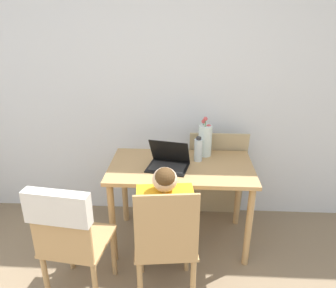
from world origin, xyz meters
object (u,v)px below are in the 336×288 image
flower_vase (205,140)px  water_bottle (198,150)px  laptop (168,161)px  chair_occupied (166,244)px  chair_spare (67,229)px  person_seated (165,214)px

flower_vase → water_bottle: bearing=-116.9°
flower_vase → laptop: bearing=-140.4°
chair_occupied → chair_spare: chair_spare is taller
chair_spare → person_seated: 0.62m
chair_spare → water_bottle: water_bottle is taller
chair_spare → flower_vase: flower_vase is taller
chair_spare → chair_occupied: bearing=-165.2°
chair_occupied → laptop: bearing=-95.3°
water_bottle → chair_occupied: bearing=-107.1°
chair_occupied → person_seated: 0.19m
person_seated → water_bottle: bearing=-118.1°
chair_occupied → water_bottle: water_bottle is taller
flower_vase → water_bottle: size_ratio=1.69×
person_seated → flower_vase: flower_vase is taller
laptop → water_bottle: 0.27m
chair_spare → flower_vase: bearing=-126.7°
water_bottle → person_seated: bearing=-111.5°
laptop → flower_vase: 0.38m
chair_occupied → chair_spare: 0.62m
chair_occupied → person_seated: size_ratio=0.92×
person_seated → flower_vase: size_ratio=2.81×
flower_vase → person_seated: bearing=-112.4°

